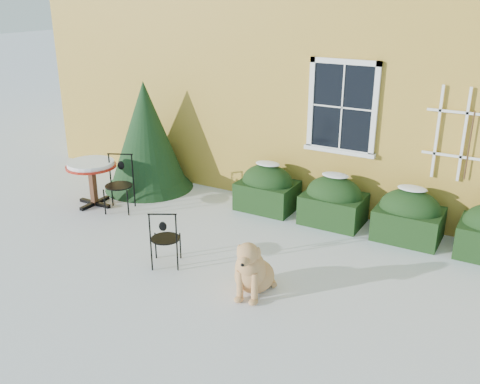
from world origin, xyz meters
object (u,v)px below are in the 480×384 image
Objects in this scene: bistro_table at (91,169)px; patio_chair_far at (119,183)px; evergreen_shrub at (147,146)px; patio_chair_near at (165,238)px; dog at (252,271)px.

bistro_table is 0.89× the size of patio_chair_far.
patio_chair_far is (0.60, 0.08, -0.20)m from bistro_table.
patio_chair_far is at bearing 7.21° from bistro_table.
patio_chair_far is (0.30, -1.20, -0.36)m from evergreen_shrub.
evergreen_shrub is 2.43× the size of patio_chair_near.
patio_chair_near is (2.35, -2.52, -0.43)m from evergreen_shrub.
evergreen_shrub is at bearing 76.63° from bistro_table.
bistro_table is 0.63m from patio_chair_far.
evergreen_shrub is at bearing 79.14° from patio_chair_far.
evergreen_shrub is at bearing 134.07° from dog.
dog is at bearing -33.90° from evergreen_shrub.
patio_chair_near is (2.65, -1.24, -0.27)m from bistro_table.
patio_chair_far is (-2.06, 1.32, 0.07)m from patio_chair_near.
dog is (4.14, -1.30, -0.37)m from bistro_table.
evergreen_shrub is 1.32m from bistro_table.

